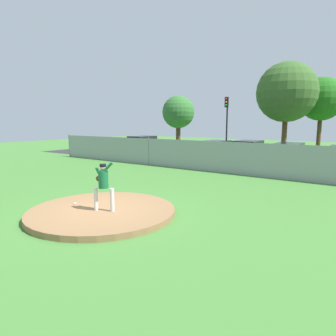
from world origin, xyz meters
The scene contains 15 objects.
ground_plane centered at (0.00, 6.00, 0.00)m, with size 80.00×80.00×0.00m, color #427A33.
asphalt_strip centered at (0.00, 14.50, 0.00)m, with size 44.00×7.00×0.01m, color #2B2B2D.
pitchers_mound centered at (0.00, 0.00, 0.10)m, with size 4.90×4.90×0.19m, color olive.
pitcher_youth centered at (0.21, -0.10, 1.15)m, with size 0.80×0.37×1.65m.
baseball centered at (-1.16, -0.22, 0.23)m, with size 0.07×0.07×0.07m, color white.
chainlink_fence centered at (0.00, 10.00, 0.96)m, with size 31.24×0.07×2.02m.
parked_car_navy centered at (-10.83, 14.61, 0.86)m, with size 1.80×4.58×1.81m.
parked_car_charcoal centered at (-0.70, 14.89, 0.82)m, with size 1.92×4.18×1.73m.
parked_car_white centered at (2.39, 14.10, 0.82)m, with size 1.84×4.49×1.71m.
parked_car_teal centered at (-3.31, 14.65, 0.79)m, with size 2.06×4.74×1.64m.
traffic_cone_orange centered at (-6.45, 11.57, 0.26)m, with size 0.40×0.40×0.55m.
traffic_light_near centered at (-4.16, 18.51, 3.59)m, with size 0.28×0.46×5.30m.
tree_bushy_near centered at (-12.44, 23.01, 4.23)m, with size 3.80×3.80×6.17m.
tree_slender_far centered at (0.03, 21.96, 5.74)m, with size 5.36×5.36×8.44m.
tree_broad_right centered at (2.48, 24.64, 5.18)m, with size 3.99×3.99×7.20m.
Camera 1 is at (7.47, -6.53, 3.08)m, focal length 31.76 mm.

